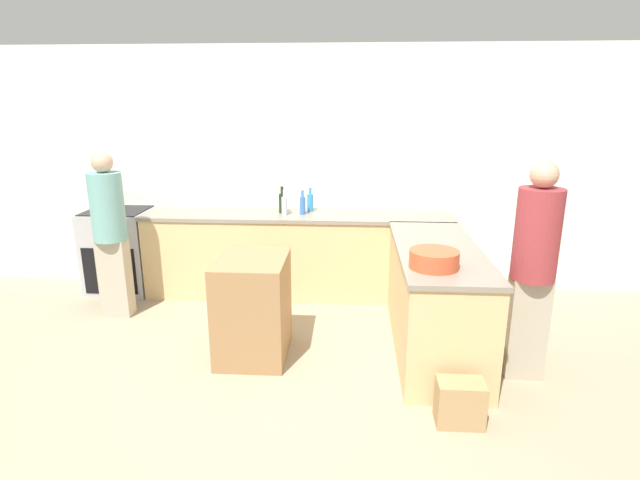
# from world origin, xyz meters

# --- Properties ---
(ground_plane) EXTENTS (14.00, 14.00, 0.00)m
(ground_plane) POSITION_xyz_m (0.00, 0.00, 0.00)
(ground_plane) COLOR tan
(wall_back) EXTENTS (8.00, 0.06, 2.70)m
(wall_back) POSITION_xyz_m (0.00, 2.15, 1.35)
(wall_back) COLOR white
(wall_back) RESTS_ON ground_plane
(counter_back) EXTENTS (3.34, 0.65, 0.93)m
(counter_back) POSITION_xyz_m (0.00, 1.82, 0.46)
(counter_back) COLOR #D6B27A
(counter_back) RESTS_ON ground_plane
(counter_peninsula) EXTENTS (0.69, 1.84, 0.93)m
(counter_peninsula) POSITION_xyz_m (1.32, 0.60, 0.47)
(counter_peninsula) COLOR #D6B27A
(counter_peninsula) RESTS_ON ground_plane
(range_oven) EXTENTS (0.70, 0.62, 0.94)m
(range_oven) POSITION_xyz_m (-2.02, 1.81, 0.47)
(range_oven) COLOR #ADADB2
(range_oven) RESTS_ON ground_plane
(island_table) EXTENTS (0.57, 0.70, 0.86)m
(island_table) POSITION_xyz_m (-0.22, 0.39, 0.43)
(island_table) COLOR #997047
(island_table) RESTS_ON ground_plane
(mixing_bowl) EXTENTS (0.36, 0.36, 0.13)m
(mixing_bowl) POSITION_xyz_m (1.20, 0.07, 0.99)
(mixing_bowl) COLOR #DB512D
(mixing_bowl) RESTS_ON counter_peninsula
(water_bottle_blue) EXTENTS (0.06, 0.06, 0.26)m
(water_bottle_blue) POSITION_xyz_m (0.07, 1.79, 1.03)
(water_bottle_blue) COLOR #386BB7
(water_bottle_blue) RESTS_ON counter_back
(wine_bottle_dark) EXTENTS (0.08, 0.08, 0.29)m
(wine_bottle_dark) POSITION_xyz_m (-0.16, 1.85, 1.04)
(wine_bottle_dark) COLOR black
(wine_bottle_dark) RESTS_ON counter_back
(vinegar_bottle_clear) EXTENTS (0.06, 0.06, 0.27)m
(vinegar_bottle_clear) POSITION_xyz_m (-0.13, 1.74, 1.03)
(vinegar_bottle_clear) COLOR silver
(vinegar_bottle_clear) RESTS_ON counter_back
(dish_soap_bottle) EXTENTS (0.07, 0.07, 0.26)m
(dish_soap_bottle) POSITION_xyz_m (0.13, 1.96, 1.03)
(dish_soap_bottle) COLOR #338CBF
(dish_soap_bottle) RESTS_ON counter_back
(person_by_range) EXTENTS (0.32, 0.32, 1.66)m
(person_by_range) POSITION_xyz_m (-1.76, 1.11, 0.90)
(person_by_range) COLOR #ADA38E
(person_by_range) RESTS_ON ground_plane
(person_at_peninsula) EXTENTS (0.33, 0.33, 1.71)m
(person_at_peninsula) POSITION_xyz_m (1.96, 0.19, 0.93)
(person_at_peninsula) COLOR #ADA38E
(person_at_peninsula) RESTS_ON ground_plane
(paper_bag) EXTENTS (0.32, 0.20, 0.31)m
(paper_bag) POSITION_xyz_m (1.34, -0.47, 0.16)
(paper_bag) COLOR #A88456
(paper_bag) RESTS_ON ground_plane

